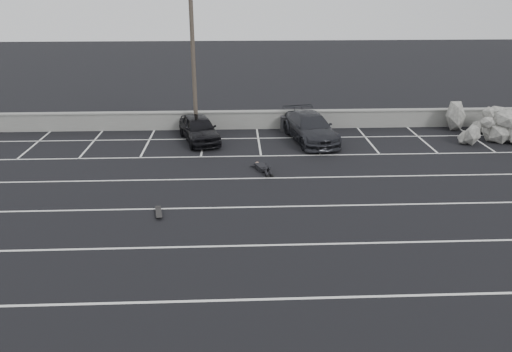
{
  "coord_description": "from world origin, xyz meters",
  "views": [
    {
      "loc": [
        -0.27,
        -14.5,
        8.19
      ],
      "look_at": [
        0.52,
        3.75,
        1.0
      ],
      "focal_mm": 35.0,
      "sensor_mm": 36.0,
      "label": 1
    }
  ],
  "objects_px": {
    "trash_bin": "(285,124)",
    "utility_pole": "(193,54)",
    "car_right": "(310,128)",
    "skateboard": "(159,213)",
    "riprap_pile": "(499,128)",
    "car_left": "(199,129)",
    "person": "(261,165)"
  },
  "relations": [
    {
      "from": "skateboard",
      "to": "car_left",
      "type": "bearing_deg",
      "value": 73.13
    },
    {
      "from": "trash_bin",
      "to": "person",
      "type": "distance_m",
      "value": 6.46
    },
    {
      "from": "car_left",
      "to": "car_right",
      "type": "bearing_deg",
      "value": -18.43
    },
    {
      "from": "person",
      "to": "skateboard",
      "type": "height_order",
      "value": "person"
    },
    {
      "from": "trash_bin",
      "to": "skateboard",
      "type": "height_order",
      "value": "trash_bin"
    },
    {
      "from": "car_right",
      "to": "utility_pole",
      "type": "xyz_separation_m",
      "value": [
        -6.31,
        1.74,
        3.72
      ]
    },
    {
      "from": "trash_bin",
      "to": "utility_pole",
      "type": "bearing_deg",
      "value": -178.08
    },
    {
      "from": "car_right",
      "to": "riprap_pile",
      "type": "bearing_deg",
      "value": -9.11
    },
    {
      "from": "trash_bin",
      "to": "riprap_pile",
      "type": "xyz_separation_m",
      "value": [
        11.81,
        -1.65,
        0.06
      ]
    },
    {
      "from": "car_left",
      "to": "riprap_pile",
      "type": "xyz_separation_m",
      "value": [
        16.64,
        0.09,
        -0.19
      ]
    },
    {
      "from": "utility_pole",
      "to": "car_right",
      "type": "bearing_deg",
      "value": -15.4
    },
    {
      "from": "car_right",
      "to": "skateboard",
      "type": "relative_size",
      "value": 5.79
    },
    {
      "from": "car_right",
      "to": "skateboard",
      "type": "bearing_deg",
      "value": -138.48
    },
    {
      "from": "car_left",
      "to": "skateboard",
      "type": "distance_m",
      "value": 9.22
    },
    {
      "from": "car_left",
      "to": "utility_pole",
      "type": "relative_size",
      "value": 0.47
    },
    {
      "from": "riprap_pile",
      "to": "skateboard",
      "type": "bearing_deg",
      "value": -152.32
    },
    {
      "from": "riprap_pile",
      "to": "skateboard",
      "type": "height_order",
      "value": "riprap_pile"
    },
    {
      "from": "car_right",
      "to": "skateboard",
      "type": "distance_m",
      "value": 11.4
    },
    {
      "from": "car_right",
      "to": "person",
      "type": "bearing_deg",
      "value": -134.59
    },
    {
      "from": "riprap_pile",
      "to": "person",
      "type": "height_order",
      "value": "riprap_pile"
    },
    {
      "from": "utility_pole",
      "to": "person",
      "type": "bearing_deg",
      "value": -60.79
    },
    {
      "from": "car_left",
      "to": "person",
      "type": "distance_m",
      "value": 5.49
    },
    {
      "from": "utility_pole",
      "to": "trash_bin",
      "type": "bearing_deg",
      "value": 1.92
    },
    {
      "from": "car_left",
      "to": "person",
      "type": "bearing_deg",
      "value": -72.02
    },
    {
      "from": "riprap_pile",
      "to": "skateboard",
      "type": "relative_size",
      "value": 6.23
    },
    {
      "from": "car_left",
      "to": "utility_pole",
      "type": "bearing_deg",
      "value": 82.87
    },
    {
      "from": "car_right",
      "to": "trash_bin",
      "type": "relative_size",
      "value": 5.79
    },
    {
      "from": "utility_pole",
      "to": "skateboard",
      "type": "bearing_deg",
      "value": -93.7
    },
    {
      "from": "trash_bin",
      "to": "person",
      "type": "bearing_deg",
      "value": -105.39
    },
    {
      "from": "car_left",
      "to": "skateboard",
      "type": "xyz_separation_m",
      "value": [
        -0.96,
        -9.14,
        -0.62
      ]
    },
    {
      "from": "car_left",
      "to": "person",
      "type": "height_order",
      "value": "car_left"
    },
    {
      "from": "car_right",
      "to": "riprap_pile",
      "type": "height_order",
      "value": "car_right"
    }
  ]
}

